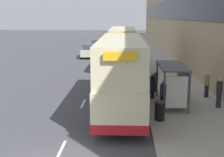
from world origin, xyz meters
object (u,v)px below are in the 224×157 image
double_decker_bus_ahead (123,48)px  pedestrian_at_shelter (207,84)px  double_decker_bus_near (121,72)px  pedestrian_4 (219,92)px  car_1 (89,51)px  bus_shelter (176,78)px  pedestrian_3 (153,86)px  car_0 (97,45)px  litter_bin (160,111)px  pedestrian_1 (156,81)px  pedestrian_2 (163,95)px

double_decker_bus_ahead → pedestrian_at_shelter: (5.83, -11.95, -1.27)m
double_decker_bus_near → pedestrian_4: double_decker_bus_near is taller
double_decker_bus_ahead → car_1: bearing=117.8°
bus_shelter → pedestrian_3: bearing=125.7°
car_1 → pedestrian_3: bearing=107.6°
car_0 → pedestrian_at_shelter: (9.98, -28.63, 0.11)m
double_decker_bus_near → litter_bin: double_decker_bus_near is taller
pedestrian_4 → pedestrian_at_shelter: bearing=92.4°
car_0 → litter_bin: (6.26, -33.57, -0.23)m
pedestrian_at_shelter → pedestrian_1: 3.57m
double_decker_bus_near → car_0: (-4.19, 31.18, -1.38)m
bus_shelter → pedestrian_3: size_ratio=2.44×
bus_shelter → car_1: bus_shelter is taller
double_decker_bus_ahead → litter_bin: double_decker_bus_ahead is taller
double_decker_bus_near → pedestrian_1: 4.81m
litter_bin → double_decker_bus_near: bearing=131.0°
car_0 → pedestrian_at_shelter: 30.32m
car_1 → litter_bin: car_1 is taller
bus_shelter → pedestrian_2: bus_shelter is taller
pedestrian_1 → pedestrian_at_shelter: bearing=-22.2°
car_1 → litter_bin: size_ratio=3.67×
litter_bin → pedestrian_4: bearing=33.2°
double_decker_bus_near → pedestrian_at_shelter: double_decker_bus_near is taller
car_0 → pedestrian_3: pedestrian_3 is taller
bus_shelter → pedestrian_3: 2.27m
double_decker_bus_near → car_1: 23.78m
car_1 → pedestrian_2: bearing=106.7°
double_decker_bus_near → pedestrian_1: size_ratio=7.05×
double_decker_bus_near → pedestrian_2: (2.45, -0.51, -1.24)m
pedestrian_at_shelter → car_0: bearing=109.2°
double_decker_bus_near → pedestrian_2: size_ratio=6.28×
car_0 → pedestrian_1: (6.67, -27.28, 0.04)m
double_decker_bus_near → pedestrian_2: 2.79m
pedestrian_4 → litter_bin: (-3.82, -2.50, -0.41)m
bus_shelter → pedestrian_4: bearing=-5.4°
pedestrian_at_shelter → pedestrian_3: bearing=-172.6°
pedestrian_1 → pedestrian_3: 1.88m
pedestrian_3 → pedestrian_1: bearing=77.3°
double_decker_bus_near → pedestrian_at_shelter: 6.45m
bus_shelter → litter_bin: bearing=-114.0°
double_decker_bus_near → litter_bin: (2.08, -2.39, -1.62)m
litter_bin → pedestrian_3: bearing=90.1°
pedestrian_at_shelter → pedestrian_4: pedestrian_4 is taller
pedestrian_at_shelter → litter_bin: (-3.71, -4.94, -0.35)m
pedestrian_1 → car_0: bearing=103.7°
bus_shelter → pedestrian_1: size_ratio=2.66×
car_0 → pedestrian_4: (10.08, -31.07, 0.17)m
pedestrian_at_shelter → pedestrian_4: (0.10, -2.44, 0.06)m
car_1 → pedestrian_1: car_1 is taller
pedestrian_4 → litter_bin: size_ratio=1.75×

